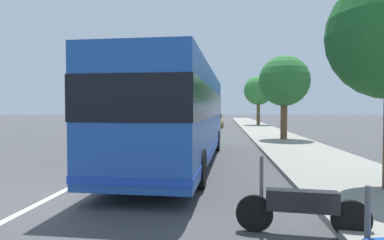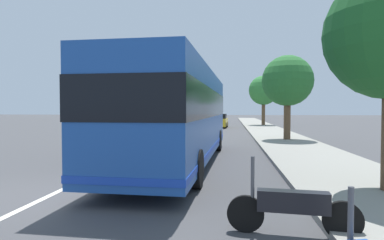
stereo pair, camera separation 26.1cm
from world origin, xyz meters
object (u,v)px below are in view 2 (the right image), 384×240
Objects in this scene: car_behind_bus at (215,118)px; roadside_tree_far_block at (264,91)px; roadside_tree_mid_block at (287,81)px; car_ahead_same_lane at (218,121)px; motorcycle_by_tree at (292,207)px; car_oncoming at (154,123)px; coach_bus at (180,113)px.

car_behind_bus is 0.76× the size of roadside_tree_far_block.
roadside_tree_mid_block reaches higher than car_behind_bus.
roadside_tree_mid_block is (-14.86, -4.87, 3.04)m from car_ahead_same_lane.
car_oncoming reaches higher than motorcycle_by_tree.
car_ahead_same_lane is at bearing 134.63° from car_oncoming.
coach_bus reaches higher than car_ahead_same_lane.
motorcycle_by_tree is at bearing 18.70° from car_oncoming.
motorcycle_by_tree is 25.97m from car_oncoming.
car_behind_bus reaches higher than car_oncoming.
car_oncoming is (17.93, 5.35, -1.17)m from coach_bus.
car_oncoming is (24.64, 8.23, 0.26)m from motorcycle_by_tree.
car_ahead_same_lane is 0.70× the size of roadside_tree_far_block.
coach_bus is at bearing -178.47° from car_ahead_same_lane.
roadside_tree_far_block is at bearing -9.78° from coach_bus.
car_ahead_same_lane is 7.60m from roadside_tree_far_block.
car_behind_bus is (36.98, 0.55, -1.16)m from coach_bus.
motorcycle_by_tree is at bearing -172.78° from car_ahead_same_lane.
roadside_tree_mid_block reaches higher than coach_bus.
roadside_tree_mid_block is (15.53, -2.52, 3.30)m from motorcycle_by_tree.
car_ahead_same_lane is (5.76, -5.88, 0.01)m from car_oncoming.
car_oncoming is at bearing 162.50° from car_behind_bus.
roadside_tree_far_block is (19.03, -0.40, 0.52)m from roadside_tree_mid_block.
car_ahead_same_lane is at bearing 0.68° from coach_bus.
coach_bus is 5.71× the size of motorcycle_by_tree.
coach_bus is 2.80× the size of car_ahead_same_lane.
coach_bus is at bearing -60.74° from motorcycle_by_tree.
motorcycle_by_tree is 0.34× the size of roadside_tree_far_block.
roadside_tree_mid_block is 0.88× the size of roadside_tree_far_block.
car_oncoming is at bearing 18.57° from coach_bus.
car_behind_bus is 1.07× the size of car_oncoming.
car_oncoming is 14.41m from roadside_tree_mid_block.
roadside_tree_far_block is (-9.12, -6.34, 3.56)m from car_behind_bus.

